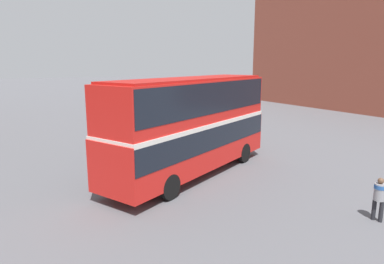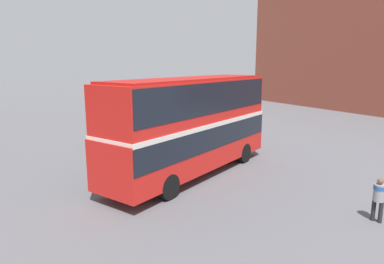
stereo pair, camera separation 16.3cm
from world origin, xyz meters
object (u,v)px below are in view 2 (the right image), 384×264
parked_car_kerb_near (209,107)px  parked_car_kerb_far (131,110)px  double_decker_bus (192,120)px  pedestrian_foreground (379,195)px

parked_car_kerb_near → parked_car_kerb_far: (-8.20, 1.47, 0.06)m
double_decker_bus → pedestrian_foreground: 8.39m
pedestrian_foreground → parked_car_kerb_near: bearing=-121.2°
parked_car_kerb_near → parked_car_kerb_far: size_ratio=0.96×
pedestrian_foreground → parked_car_kerb_near: pedestrian_foreground is taller
double_decker_bus → parked_car_kerb_far: (3.21, 18.17, -1.88)m
double_decker_bus → pedestrian_foreground: double_decker_bus is taller
parked_car_kerb_far → parked_car_kerb_near: bearing=164.6°
parked_car_kerb_near → parked_car_kerb_far: 8.33m
pedestrian_foreground → double_decker_bus: bearing=-80.4°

